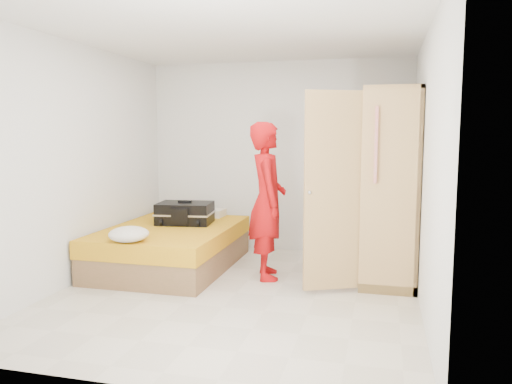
% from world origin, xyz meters
% --- Properties ---
extents(room, '(4.00, 4.02, 2.60)m').
position_xyz_m(room, '(0.00, 0.00, 1.30)').
color(room, beige).
rests_on(room, ground).
extents(bed, '(1.42, 2.02, 0.50)m').
position_xyz_m(bed, '(-1.05, 0.75, 0.25)').
color(bed, brown).
rests_on(bed, ground).
extents(wardrobe, '(1.12, 1.43, 2.10)m').
position_xyz_m(wardrobe, '(1.45, 0.84, 1.00)').
color(wardrobe, '#DEAC6C').
rests_on(wardrobe, ground).
extents(person, '(0.60, 0.74, 1.76)m').
position_xyz_m(person, '(0.18, 0.63, 0.88)').
color(person, '#B90E0B').
rests_on(person, ground).
extents(suitcase, '(0.74, 0.58, 0.29)m').
position_xyz_m(suitcase, '(-0.97, 1.01, 0.63)').
color(suitcase, black).
rests_on(suitcase, bed).
extents(round_cushion, '(0.42, 0.42, 0.16)m').
position_xyz_m(round_cushion, '(-1.14, -0.12, 0.58)').
color(round_cushion, white).
rests_on(round_cushion, bed).
extents(pillow, '(0.56, 0.30, 0.10)m').
position_xyz_m(pillow, '(-0.93, 1.60, 0.55)').
color(pillow, white).
rests_on(pillow, bed).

